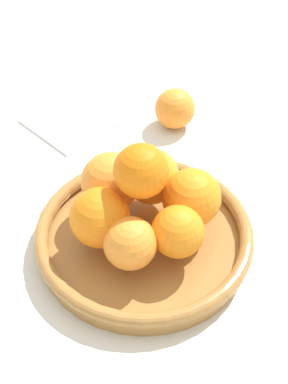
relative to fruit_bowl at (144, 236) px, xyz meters
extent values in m
plane|color=silver|center=(0.00, 0.00, -0.02)|extent=(4.00, 4.00, 0.00)
cylinder|color=#A57238|center=(0.00, 0.00, -0.01)|extent=(0.27, 0.27, 0.02)
torus|color=#A57238|center=(0.00, 0.00, 0.01)|extent=(0.28, 0.28, 0.02)
sphere|color=orange|center=(-0.06, -0.01, 0.06)|extent=(0.08, 0.08, 0.08)
sphere|color=orange|center=(-0.01, -0.05, 0.05)|extent=(0.07, 0.07, 0.07)
sphere|color=orange|center=(0.04, -0.04, 0.05)|extent=(0.06, 0.06, 0.06)
sphere|color=orange|center=(0.05, 0.01, 0.05)|extent=(0.06, 0.06, 0.06)
sphere|color=orange|center=(0.02, 0.06, 0.05)|extent=(0.08, 0.08, 0.08)
sphere|color=orange|center=(-0.04, 0.04, 0.05)|extent=(0.07, 0.07, 0.07)
sphere|color=orange|center=(-0.01, 0.00, 0.11)|extent=(0.07, 0.07, 0.07)
sphere|color=orange|center=(-0.19, 0.19, 0.02)|extent=(0.07, 0.07, 0.07)
cube|color=white|center=(-0.29, 0.05, -0.01)|extent=(0.16, 0.16, 0.01)
camera|label=1|loc=(0.39, -0.25, 0.53)|focal=50.00mm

